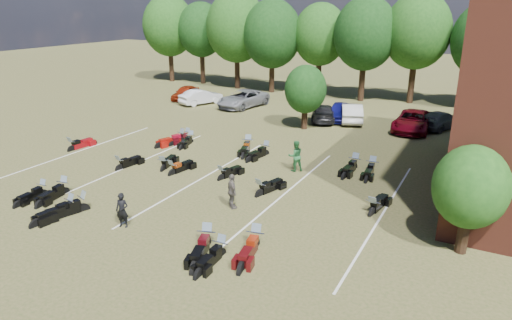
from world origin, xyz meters
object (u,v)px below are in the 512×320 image
Objects in this scene: motorcycle_0 at (64,194)px; motorcycle_14 at (187,140)px; person_green at (295,156)px; person_grey at (232,191)px; car_4 at (339,112)px; car_0 at (186,93)px; person_black at (122,210)px; motorcycle_7 at (72,151)px; motorcycle_3 at (71,213)px.

motorcycle_0 reaches higher than motorcycle_14.
person_grey is at bearing 42.29° from person_green.
car_4 is at bearing 59.61° from motorcycle_14.
motorcycle_14 is (-0.20, 10.91, 0.00)m from motorcycle_0.
person_black reaches higher than car_0.
motorcycle_0 is at bearing -78.31° from car_0.
motorcycle_7 is at bearing 29.87° from person_grey.
person_grey is (3.23, 3.88, 0.08)m from person_black.
person_black reaches higher than car_4.
person_grey is at bearing 34.35° from person_black.
person_green reaches higher than person_grey.
car_0 is 2.60× the size of person_black.
car_0 is 1.75× the size of motorcycle_0.
motorcycle_7 is (-7.61, 6.76, 0.00)m from motorcycle_3.
car_4 is at bearing -13.32° from car_0.
motorcycle_14 is at bearing -135.32° from car_4.
person_black reaches higher than motorcycle_3.
motorcycle_3 is (-5.43, -23.13, -0.73)m from car_4.
motorcycle_3 is at bearing -75.19° from car_0.
motorcycle_7 is (-13.04, -16.37, -0.73)m from car_4.
car_0 is 27.93m from person_black.
motorcycle_14 is at bearing 109.19° from motorcycle_3.
car_0 is 26.66m from person_grey.
car_4 is 13.29m from motorcycle_14.
car_0 is 14.69m from motorcycle_14.
person_grey reaches higher than motorcycle_3.
person_green is 12.64m from motorcycle_0.
motorcycle_0 is (-8.52, -2.55, -0.86)m from person_grey.
motorcycle_7 reaches higher than motorcycle_3.
person_black is 0.72× the size of motorcycle_14.
car_4 is 2.72× the size of person_black.
motorcycle_7 is 7.70m from motorcycle_14.
motorcycle_7 is at bearing 132.52° from person_black.
person_green reaches higher than car_0.
car_4 is at bearing -123.88° from motorcycle_7.
motorcycle_7 is at bearing -88.60° from car_0.
motorcycle_0 is 2.56m from motorcycle_3.
person_black is at bearing 91.24° from person_grey.
motorcycle_14 is (-5.50, 12.24, -0.78)m from person_black.
person_black is 0.67× the size of motorcycle_0.
person_black is at bearing -69.16° from car_0.
car_4 reaches higher than motorcycle_0.
motorcycle_0 is at bearing -83.59° from motorcycle_14.
motorcycle_14 is at bearing -2.76° from person_grey.
motorcycle_0 is at bearing 57.68° from person_grey.
person_green is (18.07, -14.05, 0.22)m from car_0.
motorcycle_3 is 1.00× the size of motorcycle_7.
motorcycle_3 is (-6.40, -3.99, -0.86)m from person_grey.
person_black is at bearing 153.01° from motorcycle_7.
motorcycle_0 is 0.99× the size of motorcycle_7.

